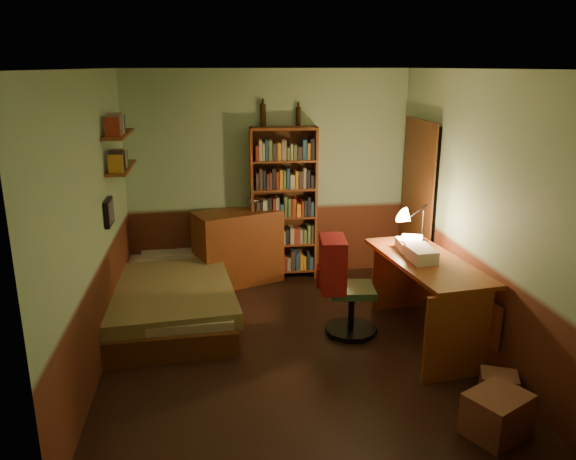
{
  "coord_description": "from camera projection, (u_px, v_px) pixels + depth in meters",
  "views": [
    {
      "loc": [
        -0.72,
        -4.9,
        2.62
      ],
      "look_at": [
        0.0,
        0.25,
        1.1
      ],
      "focal_mm": 35.0,
      "sensor_mm": 36.0,
      "label": 1
    }
  ],
  "objects": [
    {
      "name": "floor",
      "position": [
        292.0,
        346.0,
        5.49
      ],
      "size": [
        3.5,
        4.0,
        0.02
      ],
      "primitive_type": "cube",
      "color": "black",
      "rests_on": "ground"
    },
    {
      "name": "ceiling",
      "position": [
        292.0,
        68.0,
        4.76
      ],
      "size": [
        3.5,
        4.0,
        0.02
      ],
      "primitive_type": "cube",
      "color": "silver",
      "rests_on": "wall_back"
    },
    {
      "name": "wall_back",
      "position": [
        269.0,
        176.0,
        7.04
      ],
      "size": [
        3.5,
        0.02,
        2.6
      ],
      "primitive_type": "cube",
      "color": "#91B78C",
      "rests_on": "ground"
    },
    {
      "name": "wall_left",
      "position": [
        92.0,
        224.0,
        4.89
      ],
      "size": [
        0.02,
        4.0,
        2.6
      ],
      "primitive_type": "cube",
      "color": "#91B78C",
      "rests_on": "ground"
    },
    {
      "name": "wall_right",
      "position": [
        474.0,
        210.0,
        5.36
      ],
      "size": [
        0.02,
        4.0,
        2.6
      ],
      "primitive_type": "cube",
      "color": "#91B78C",
      "rests_on": "ground"
    },
    {
      "name": "wall_front",
      "position": [
        343.0,
        306.0,
        3.21
      ],
      "size": [
        3.5,
        0.02,
        2.6
      ],
      "primitive_type": "cube",
      "color": "#91B78C",
      "rests_on": "ground"
    },
    {
      "name": "doorway",
      "position": [
        419.0,
        208.0,
        6.67
      ],
      "size": [
        0.06,
        0.9,
        2.0
      ],
      "primitive_type": "cube",
      "color": "black",
      "rests_on": "ground"
    },
    {
      "name": "door_trim",
      "position": [
        416.0,
        208.0,
        6.67
      ],
      "size": [
        0.02,
        0.98,
        2.08
      ],
      "primitive_type": "cube",
      "color": "#482711",
      "rests_on": "ground"
    },
    {
      "name": "bed",
      "position": [
        172.0,
        283.0,
        6.13
      ],
      "size": [
        1.32,
        2.33,
        0.68
      ],
      "primitive_type": "cube",
      "rotation": [
        0.0,
        0.0,
        0.05
      ],
      "color": "olive",
      "rests_on": "ground"
    },
    {
      "name": "dresser",
      "position": [
        238.0,
        247.0,
        6.98
      ],
      "size": [
        1.15,
        0.85,
        0.92
      ],
      "primitive_type": "cube",
      "rotation": [
        0.0,
        0.0,
        0.37
      ],
      "color": "brown",
      "rests_on": "ground"
    },
    {
      "name": "mini_stereo",
      "position": [
        258.0,
        203.0,
        6.99
      ],
      "size": [
        0.26,
        0.21,
        0.12
      ],
      "primitive_type": "cube",
      "rotation": [
        0.0,
        0.0,
        0.17
      ],
      "color": "#B2B2B7",
      "rests_on": "dresser"
    },
    {
      "name": "bookshelf",
      "position": [
        284.0,
        205.0,
        7.0
      ],
      "size": [
        0.84,
        0.3,
        1.92
      ],
      "primitive_type": "cube",
      "rotation": [
        0.0,
        0.0,
        -0.06
      ],
      "color": "brown",
      "rests_on": "ground"
    },
    {
      "name": "bottle_left",
      "position": [
        263.0,
        115.0,
        6.77
      ],
      "size": [
        0.09,
        0.09,
        0.27
      ],
      "primitive_type": "cylinder",
      "rotation": [
        0.0,
        0.0,
        0.39
      ],
      "color": "black",
      "rests_on": "bookshelf"
    },
    {
      "name": "bottle_right",
      "position": [
        298.0,
        116.0,
        6.83
      ],
      "size": [
        0.06,
        0.06,
        0.23
      ],
      "primitive_type": "cylinder",
      "rotation": [
        0.0,
        0.0,
        -0.03
      ],
      "color": "black",
      "rests_on": "bookshelf"
    },
    {
      "name": "desk",
      "position": [
        424.0,
        300.0,
        5.5
      ],
      "size": [
        0.83,
        1.63,
        0.84
      ],
      "primitive_type": "cube",
      "rotation": [
        0.0,
        0.0,
        0.12
      ],
      "color": "brown",
      "rests_on": "ground"
    },
    {
      "name": "paper_stack",
      "position": [
        412.0,
        243.0,
        5.7
      ],
      "size": [
        0.3,
        0.34,
        0.11
      ],
      "primitive_type": "cube",
      "rotation": [
        0.0,
        0.0,
        -0.4
      ],
      "color": "silver",
      "rests_on": "desk"
    },
    {
      "name": "desk_lamp",
      "position": [
        424.0,
        212.0,
        5.82
      ],
      "size": [
        0.26,
        0.26,
        0.67
      ],
      "primitive_type": "cone",
      "rotation": [
        0.0,
        0.0,
        -0.41
      ],
      "color": "black",
      "rests_on": "desk"
    },
    {
      "name": "office_chair",
      "position": [
        352.0,
        294.0,
        5.63
      ],
      "size": [
        0.47,
        0.42,
        0.85
      ],
      "primitive_type": "cube",
      "rotation": [
        0.0,
        0.0,
        -0.12
      ],
      "color": "#36633C",
      "rests_on": "ground"
    },
    {
      "name": "red_jacket",
      "position": [
        343.0,
        234.0,
        5.24
      ],
      "size": [
        0.24,
        0.44,
        0.53
      ],
      "primitive_type": "cube",
      "rotation": [
        0.0,
        0.0,
        0.0
      ],
      "color": "#B11C1F",
      "rests_on": "office_chair"
    },
    {
      "name": "wall_shelf_lower",
      "position": [
        122.0,
        168.0,
        5.87
      ],
      "size": [
        0.2,
        0.9,
        0.03
      ],
      "primitive_type": "cube",
      "color": "brown",
      "rests_on": "wall_left"
    },
    {
      "name": "wall_shelf_upper",
      "position": [
        119.0,
        134.0,
        5.77
      ],
      "size": [
        0.2,
        0.9,
        0.03
      ],
      "primitive_type": "cube",
      "color": "brown",
      "rests_on": "wall_left"
    },
    {
      "name": "framed_picture",
      "position": [
        109.0,
        212.0,
        5.48
      ],
      "size": [
        0.04,
        0.32,
        0.26
      ],
      "primitive_type": "cube",
      "color": "black",
      "rests_on": "wall_left"
    },
    {
      "name": "cardboard_box_a",
      "position": [
        497.0,
        414.0,
        4.12
      ],
      "size": [
        0.55,
        0.51,
        0.33
      ],
      "primitive_type": "cube",
      "rotation": [
        0.0,
        0.0,
        0.49
      ],
      "color": "brown",
      "rests_on": "ground"
    },
    {
      "name": "cardboard_box_b",
      "position": [
        499.0,
        385.0,
        4.61
      ],
      "size": [
        0.36,
        0.33,
        0.21
      ],
      "primitive_type": "cube",
      "rotation": [
        0.0,
        0.0,
        -0.4
      ],
      "color": "brown",
      "rests_on": "ground"
    }
  ]
}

